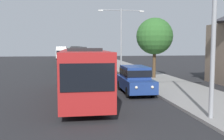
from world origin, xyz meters
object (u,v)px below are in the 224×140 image
object	(u,v)px
bus_middle	(76,56)
bus_rear	(75,52)
bus_lead	(82,71)
box_truck_oncoming	(62,52)
bus_second_in_line	(78,60)
roadside_tree	(155,36)
white_suv	(135,79)
bus_fourth_in_line	(75,53)
streetlamp_mid	(121,33)

from	to	relation	value
bus_middle	bus_rear	world-z (taller)	same
bus_lead	box_truck_oncoming	xyz separation A→B (m)	(-3.30, 49.63, 0.02)
bus_middle	box_truck_oncoming	distance (m)	23.56
bus_second_in_line	box_truck_oncoming	size ratio (longest dim) A/B	1.28
bus_lead	roadside_tree	xyz separation A→B (m)	(7.47, 8.01, 2.57)
bus_rear	box_truck_oncoming	distance (m)	4.10
bus_rear	bus_second_in_line	bearing A→B (deg)	-90.00
bus_lead	bus_middle	bearing A→B (deg)	90.00
white_suv	bus_middle	bearing A→B (deg)	98.21
bus_lead	bus_fourth_in_line	size ratio (longest dim) A/B	1.13
streetlamp_mid	roadside_tree	size ratio (longest dim) A/B	1.30
bus_fourth_in_line	bus_lead	bearing A→B (deg)	-90.00
bus_rear	bus_lead	bearing A→B (deg)	-90.00
bus_lead	bus_rear	size ratio (longest dim) A/B	1.00
bus_lead	bus_second_in_line	size ratio (longest dim) A/B	1.17
streetlamp_mid	bus_fourth_in_line	bearing A→B (deg)	102.39
white_suv	streetlamp_mid	distance (m)	14.90
bus_rear	box_truck_oncoming	xyz separation A→B (m)	(-3.30, -2.43, 0.02)
bus_middle	streetlamp_mid	distance (m)	12.99
white_suv	bus_rear	bearing A→B (deg)	94.11
streetlamp_mid	roadside_tree	distance (m)	7.25
bus_rear	white_suv	world-z (taller)	bus_rear
bus_fourth_in_line	streetlamp_mid	size ratio (longest dim) A/B	1.42
bus_rear	white_suv	bearing A→B (deg)	-85.89
bus_lead	bus_fourth_in_line	xyz separation A→B (m)	(-0.00, 39.51, -0.00)
roadside_tree	white_suv	bearing A→B (deg)	-117.11
white_suv	bus_lead	bearing A→B (deg)	-170.02
box_truck_oncoming	white_suv	bearing A→B (deg)	-81.87
streetlamp_mid	bus_middle	bearing A→B (deg)	115.41
white_suv	box_truck_oncoming	xyz separation A→B (m)	(-7.00, 48.98, 0.68)
box_truck_oncoming	streetlamp_mid	world-z (taller)	streetlamp_mid
bus_fourth_in_line	white_suv	size ratio (longest dim) A/B	2.25
bus_second_in_line	roadside_tree	bearing A→B (deg)	-37.24
bus_lead	white_suv	bearing A→B (deg)	9.98
bus_rear	streetlamp_mid	bearing A→B (deg)	-81.73
bus_second_in_line	bus_fourth_in_line	bearing A→B (deg)	90.00
streetlamp_mid	box_truck_oncoming	bearing A→B (deg)	104.08
bus_lead	bus_second_in_line	xyz separation A→B (m)	(-0.00, 13.69, -0.00)
bus_middle	roadside_tree	xyz separation A→B (m)	(7.47, -18.29, 2.57)
bus_second_in_line	bus_rear	size ratio (longest dim) A/B	0.86
bus_rear	roadside_tree	distance (m)	44.75
bus_lead	streetlamp_mid	bearing A→B (deg)	70.13
bus_lead	bus_second_in_line	world-z (taller)	same
box_truck_oncoming	roadside_tree	bearing A→B (deg)	-75.49
white_suv	streetlamp_mid	xyz separation A→B (m)	(1.70, 14.28, 3.87)
bus_lead	streetlamp_mid	distance (m)	16.20
bus_second_in_line	roadside_tree	size ratio (longest dim) A/B	1.78
bus_second_in_line	bus_fourth_in_line	world-z (taller)	same
bus_second_in_line	bus_middle	size ratio (longest dim) A/B	0.96
bus_middle	bus_fourth_in_line	xyz separation A→B (m)	(-0.00, 13.21, -0.00)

